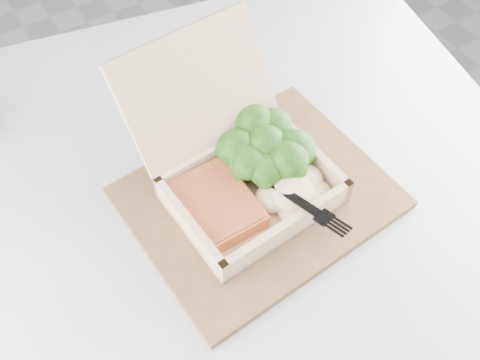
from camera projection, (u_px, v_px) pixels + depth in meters
cafe_table at (230, 290)px, 0.84m from camera, size 1.06×1.06×0.76m
serving_tray at (258, 198)px, 0.70m from camera, size 0.33×0.27×0.01m
takeout_container at (234, 160)px, 0.67m from camera, size 0.21×0.25×0.17m
salmon_fillet at (217, 205)px, 0.66m from camera, size 0.08×0.11×0.02m
broccoli_pile at (266, 150)px, 0.69m from camera, size 0.13×0.13×0.05m
mashed_potatoes at (293, 193)px, 0.66m from camera, size 0.10×0.08×0.03m
plastic_fork at (274, 183)px, 0.65m from camera, size 0.05×0.15×0.02m
receipt at (240, 91)px, 0.82m from camera, size 0.08×0.14×0.00m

